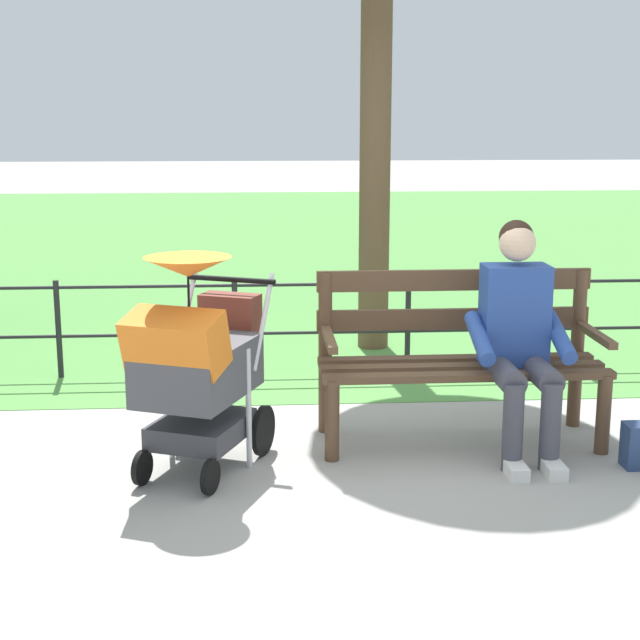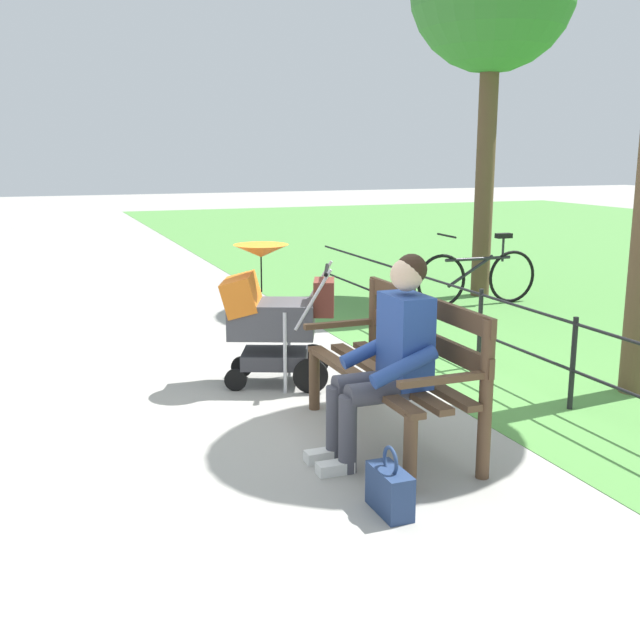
# 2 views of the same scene
# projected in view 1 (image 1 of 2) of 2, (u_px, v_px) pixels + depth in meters

# --- Properties ---
(ground_plane) EXTENTS (60.00, 60.00, 0.00)m
(ground_plane) POSITION_uv_depth(u_px,v_px,m) (341.00, 447.00, 5.45)
(ground_plane) COLOR #9E9B93
(grass_lawn) EXTENTS (40.00, 16.00, 0.01)m
(grass_lawn) POSITION_uv_depth(u_px,v_px,m) (288.00, 239.00, 14.02)
(grass_lawn) COLOR #518E42
(grass_lawn) RESTS_ON ground
(park_bench) EXTENTS (1.60, 0.61, 0.96)m
(park_bench) POSITION_uv_depth(u_px,v_px,m) (459.00, 350.00, 5.49)
(park_bench) COLOR brown
(park_bench) RESTS_ON ground
(person_on_bench) EXTENTS (0.53, 0.74, 1.28)m
(person_on_bench) POSITION_uv_depth(u_px,v_px,m) (519.00, 332.00, 5.26)
(person_on_bench) COLOR #42424C
(person_on_bench) RESTS_ON ground
(stroller) EXTENTS (0.79, 1.00, 1.15)m
(stroller) POSITION_uv_depth(u_px,v_px,m) (197.00, 362.00, 4.97)
(stroller) COLOR black
(stroller) RESTS_ON ground
(park_fence) EXTENTS (8.70, 0.04, 0.70)m
(park_fence) POSITION_uv_depth(u_px,v_px,m) (391.00, 314.00, 6.91)
(park_fence) COLOR black
(park_fence) RESTS_ON ground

